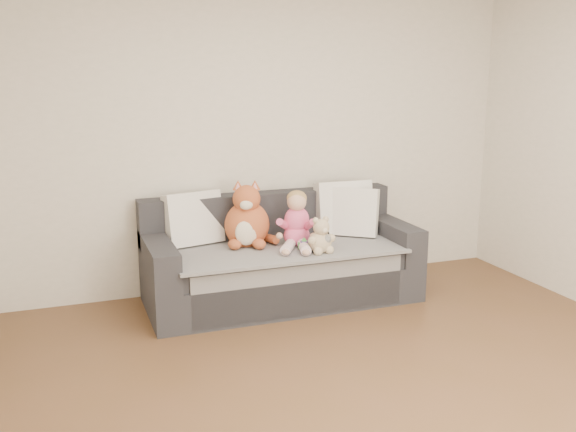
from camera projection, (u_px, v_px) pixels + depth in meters
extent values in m
plane|color=brown|center=(410.00, 421.00, 3.50)|extent=(5.00, 5.00, 0.00)
plane|color=silver|center=(266.00, 138.00, 5.49)|extent=(4.50, 0.00, 4.50)
cube|color=#242429|center=(282.00, 283.00, 5.30)|extent=(2.20, 0.90, 0.30)
cube|color=#242429|center=(283.00, 258.00, 5.23)|extent=(1.90, 0.80, 0.15)
cube|color=#242429|center=(268.00, 215.00, 5.51)|extent=(2.20, 0.20, 0.40)
cube|color=#242429|center=(159.00, 260.00, 4.90)|extent=(0.20, 0.90, 0.30)
cube|color=#242429|center=(390.00, 237.00, 5.57)|extent=(0.20, 0.90, 0.30)
cube|color=gray|center=(284.00, 248.00, 5.19)|extent=(1.85, 0.88, 0.02)
cube|color=gray|center=(301.00, 291.00, 4.88)|extent=(1.70, 0.02, 0.41)
cube|color=white|center=(193.00, 219.00, 5.22)|extent=(0.51, 0.32, 0.45)
cube|color=white|center=(344.00, 207.00, 5.60)|extent=(0.50, 0.24, 0.47)
cube|color=white|center=(351.00, 212.00, 5.51)|extent=(0.48, 0.43, 0.43)
ellipsoid|color=#E45084|center=(297.00, 235.00, 5.22)|extent=(0.22, 0.18, 0.18)
ellipsoid|color=#E45084|center=(297.00, 220.00, 5.20)|extent=(0.21, 0.18, 0.23)
ellipsoid|color=#DBAA8C|center=(297.00, 202.00, 5.15)|extent=(0.15, 0.15, 0.15)
ellipsoid|color=tan|center=(297.00, 198.00, 5.16)|extent=(0.16, 0.16, 0.13)
cylinder|color=#E45084|center=(284.00, 225.00, 5.14)|extent=(0.18, 0.20, 0.14)
cylinder|color=#E45084|center=(309.00, 225.00, 5.13)|extent=(0.07, 0.22, 0.14)
ellipsoid|color=#DBAA8C|center=(279.00, 236.00, 5.07)|extent=(0.05, 0.05, 0.05)
ellipsoid|color=#DBAA8C|center=(313.00, 236.00, 5.06)|extent=(0.05, 0.05, 0.05)
cylinder|color=#E5B2C6|center=(288.00, 247.00, 5.05)|extent=(0.21, 0.28, 0.09)
cylinder|color=#E5B2C6|center=(304.00, 247.00, 5.04)|extent=(0.15, 0.28, 0.09)
ellipsoid|color=#DBAA8C|center=(286.00, 252.00, 4.92)|extent=(0.06, 0.09, 0.05)
ellipsoid|color=#DBAA8C|center=(306.00, 252.00, 4.91)|extent=(0.06, 0.09, 0.05)
ellipsoid|color=#AD4B26|center=(247.00, 225.00, 5.21)|extent=(0.37, 0.31, 0.39)
ellipsoid|color=beige|center=(247.00, 232.00, 5.09)|extent=(0.19, 0.09, 0.21)
ellipsoid|color=#AD4B26|center=(247.00, 199.00, 5.13)|extent=(0.22, 0.22, 0.22)
ellipsoid|color=beige|center=(246.00, 205.00, 5.04)|extent=(0.11, 0.07, 0.08)
cone|color=#AD4B26|center=(238.00, 185.00, 5.14)|extent=(0.11, 0.11, 0.08)
cone|color=pink|center=(238.00, 186.00, 5.13)|extent=(0.07, 0.07, 0.05)
cone|color=#AD4B26|center=(255.00, 185.00, 5.15)|extent=(0.11, 0.11, 0.08)
cone|color=pink|center=(255.00, 186.00, 5.14)|extent=(0.07, 0.07, 0.05)
ellipsoid|color=#AD4B26|center=(235.00, 244.00, 5.09)|extent=(0.11, 0.13, 0.09)
ellipsoid|color=#AD4B26|center=(259.00, 244.00, 5.10)|extent=(0.11, 0.13, 0.09)
cylinder|color=#AD4B26|center=(268.00, 238.00, 5.29)|extent=(0.12, 0.26, 0.09)
ellipsoid|color=#C8B38B|center=(320.00, 242.00, 5.01)|extent=(0.18, 0.16, 0.18)
ellipsoid|color=#C8B38B|center=(321.00, 227.00, 4.97)|extent=(0.13, 0.13, 0.13)
ellipsoid|color=#C8B38B|center=(316.00, 220.00, 4.95)|extent=(0.05, 0.05, 0.05)
ellipsoid|color=#C8B38B|center=(326.00, 219.00, 4.98)|extent=(0.05, 0.05, 0.05)
ellipsoid|color=beige|center=(324.00, 230.00, 4.93)|extent=(0.05, 0.05, 0.05)
ellipsoid|color=#C8B38B|center=(312.00, 240.00, 4.94)|extent=(0.07, 0.07, 0.07)
ellipsoid|color=#C8B38B|center=(331.00, 238.00, 5.02)|extent=(0.07, 0.07, 0.07)
ellipsoid|color=#C8B38B|center=(318.00, 251.00, 4.95)|extent=(0.07, 0.07, 0.07)
ellipsoid|color=#C8B38B|center=(329.00, 250.00, 4.99)|extent=(0.07, 0.07, 0.07)
ellipsoid|color=white|center=(320.00, 243.00, 5.06)|extent=(0.14, 0.17, 0.12)
ellipsoid|color=white|center=(326.00, 239.00, 4.98)|extent=(0.08, 0.08, 0.08)
ellipsoid|color=black|center=(322.00, 234.00, 4.97)|extent=(0.03, 0.03, 0.03)
ellipsoid|color=black|center=(328.00, 233.00, 5.00)|extent=(0.03, 0.03, 0.03)
cylinder|color=#54348E|center=(304.00, 246.00, 5.06)|extent=(0.07, 0.07, 0.08)
cone|color=green|center=(304.00, 239.00, 5.04)|extent=(0.06, 0.06, 0.03)
cylinder|color=green|center=(299.00, 245.00, 5.04)|extent=(0.01, 0.01, 0.06)
cylinder|color=green|center=(309.00, 245.00, 5.07)|extent=(0.01, 0.01, 0.06)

